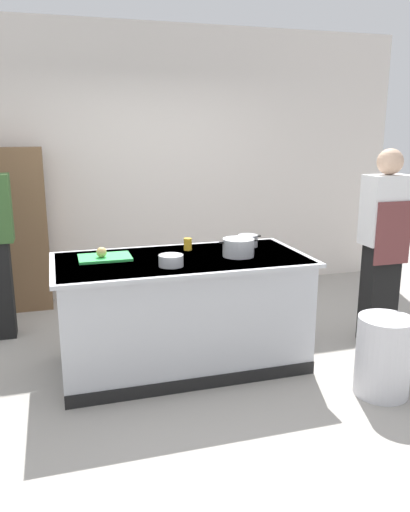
# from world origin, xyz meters

# --- Properties ---
(ground_plane) EXTENTS (10.00, 10.00, 0.00)m
(ground_plane) POSITION_xyz_m (0.00, 0.00, 0.00)
(ground_plane) COLOR #9E9991
(back_wall) EXTENTS (6.40, 0.12, 3.00)m
(back_wall) POSITION_xyz_m (0.00, 2.10, 1.50)
(back_wall) COLOR silver
(back_wall) RESTS_ON ground_plane
(counter_island) EXTENTS (1.98, 0.98, 0.90)m
(counter_island) POSITION_xyz_m (0.00, -0.00, 0.47)
(counter_island) COLOR #B7BABF
(counter_island) RESTS_ON ground_plane
(cutting_board) EXTENTS (0.40, 0.28, 0.02)m
(cutting_board) POSITION_xyz_m (-0.58, 0.14, 0.91)
(cutting_board) COLOR green
(cutting_board) RESTS_ON counter_island
(onion) EXTENTS (0.08, 0.08, 0.08)m
(onion) POSITION_xyz_m (-0.60, 0.12, 0.96)
(onion) COLOR tan
(onion) RESTS_ON cutting_board
(stock_pot) EXTENTS (0.32, 0.25, 0.14)m
(stock_pot) POSITION_xyz_m (0.44, -0.07, 0.97)
(stock_pot) COLOR #B7BABF
(stock_pot) RESTS_ON counter_island
(sauce_pan) EXTENTS (0.23, 0.17, 0.10)m
(sauce_pan) POSITION_xyz_m (0.64, 0.23, 0.95)
(sauce_pan) COLOR #99999E
(sauce_pan) RESTS_ON counter_island
(mixing_bowl) EXTENTS (0.18, 0.18, 0.08)m
(mixing_bowl) POSITION_xyz_m (-0.13, -0.21, 0.94)
(mixing_bowl) COLOR #B7BABF
(mixing_bowl) RESTS_ON counter_island
(juice_cup) EXTENTS (0.07, 0.07, 0.10)m
(juice_cup) POSITION_xyz_m (0.11, 0.24, 0.95)
(juice_cup) COLOR yellow
(juice_cup) RESTS_ON counter_island
(trash_bin) EXTENTS (0.39, 0.39, 0.58)m
(trash_bin) POSITION_xyz_m (1.27, -0.87, 0.29)
(trash_bin) COLOR silver
(trash_bin) RESTS_ON ground_plane
(person_chef) EXTENTS (0.38, 0.25, 1.72)m
(person_chef) POSITION_xyz_m (1.81, -0.03, 0.91)
(person_chef) COLOR black
(person_chef) RESTS_ON ground_plane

